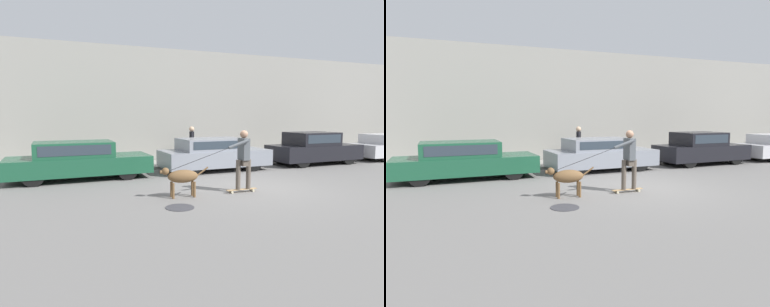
% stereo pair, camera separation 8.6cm
% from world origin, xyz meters
% --- Properties ---
extents(ground_plane, '(36.00, 36.00, 0.00)m').
position_xyz_m(ground_plane, '(0.00, 0.00, 0.00)').
color(ground_plane, slate).
extents(back_wall, '(32.00, 0.30, 5.07)m').
position_xyz_m(back_wall, '(0.00, 6.54, 2.53)').
color(back_wall, gray).
rests_on(back_wall, ground_plane).
extents(sidewalk_curb, '(30.00, 2.01, 0.11)m').
position_xyz_m(sidewalk_curb, '(0.00, 5.36, 0.06)').
color(sidewalk_curb, gray).
rests_on(sidewalk_curb, ground_plane).
extents(parked_car_0, '(4.59, 1.78, 1.26)m').
position_xyz_m(parked_car_0, '(-4.55, 3.35, 0.62)').
color(parked_car_0, black).
rests_on(parked_car_0, ground_plane).
extents(parked_car_1, '(4.17, 1.81, 1.24)m').
position_xyz_m(parked_car_1, '(0.40, 3.35, 0.63)').
color(parked_car_1, black).
rests_on(parked_car_1, ground_plane).
extents(parked_car_2, '(4.06, 1.81, 1.39)m').
position_xyz_m(parked_car_2, '(5.20, 3.35, 0.67)').
color(parked_car_2, black).
rests_on(parked_car_2, ground_plane).
extents(dog, '(1.29, 0.41, 0.80)m').
position_xyz_m(dog, '(-2.25, -0.30, 0.53)').
color(dog, brown).
rests_on(dog, ground_plane).
extents(skateboarder, '(2.63, 0.54, 1.71)m').
position_xyz_m(skateboarder, '(-0.48, -0.36, 0.99)').
color(skateboarder, beige).
rests_on(skateboarder, ground_plane).
extents(pedestrian_with_bag, '(0.33, 0.65, 1.52)m').
position_xyz_m(pedestrian_with_bag, '(0.30, 5.39, 0.95)').
color(pedestrian_with_bag, brown).
rests_on(pedestrian_with_bag, sidewalk_curb).
extents(manhole_cover, '(0.67, 0.67, 0.01)m').
position_xyz_m(manhole_cover, '(-2.64, -1.24, 0.01)').
color(manhole_cover, '#38383D').
rests_on(manhole_cover, ground_plane).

